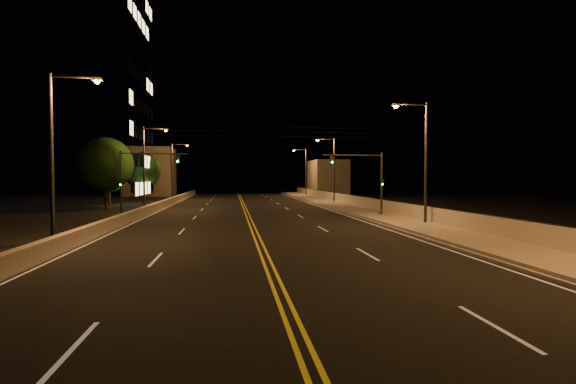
{
  "coord_description": "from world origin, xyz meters",
  "views": [
    {
      "loc": [
        -1.38,
        -7.06,
        3.38
      ],
      "look_at": [
        2.0,
        18.0,
        2.5
      ],
      "focal_mm": 26.0,
      "sensor_mm": 36.0,
      "label": 1
    }
  ],
  "objects": [
    {
      "name": "ground",
      "position": [
        0.0,
        0.0,
        0.0
      ],
      "size": [
        160.0,
        160.0,
        0.0
      ],
      "primitive_type": "plane",
      "color": "black",
      "rests_on": "ground"
    },
    {
      "name": "road",
      "position": [
        0.0,
        20.0,
        0.01
      ],
      "size": [
        18.0,
        120.0,
        0.02
      ],
      "primitive_type": "cube",
      "color": "black",
      "rests_on": "ground"
    },
    {
      "name": "sidewalk",
      "position": [
        10.8,
        20.0,
        0.15
      ],
      "size": [
        3.6,
        120.0,
        0.3
      ],
      "primitive_type": "cube",
      "color": "gray",
      "rests_on": "ground"
    },
    {
      "name": "curb",
      "position": [
        8.93,
        20.0,
        0.07
      ],
      "size": [
        0.14,
        120.0,
        0.15
      ],
      "primitive_type": "cube",
      "color": "gray",
      "rests_on": "ground"
    },
    {
      "name": "parapet_wall",
      "position": [
        12.45,
        20.0,
        0.8
      ],
      "size": [
        0.3,
        120.0,
        1.0
      ],
      "primitive_type": "cube",
      "color": "#AB9F8E",
      "rests_on": "sidewalk"
    },
    {
      "name": "jersey_barrier",
      "position": [
        -9.02,
        20.0,
        0.41
      ],
      "size": [
        0.45,
        120.0,
        0.81
      ],
      "primitive_type": "cube",
      "color": "#AB9F8E",
      "rests_on": "ground"
    },
    {
      "name": "distant_building_right",
      "position": [
        16.5,
        69.79,
        3.29
      ],
      "size": [
        6.0,
        10.0,
        6.58
      ],
      "primitive_type": "cube",
      "color": "gray",
      "rests_on": "ground"
    },
    {
      "name": "distant_building_left",
      "position": [
        -16.0,
        71.65,
        4.4
      ],
      "size": [
        8.0,
        8.0,
        8.8
      ],
      "primitive_type": "cube",
      "color": "gray",
      "rests_on": "ground"
    },
    {
      "name": "parapet_rail",
      "position": [
        12.45,
        20.0,
        1.33
      ],
      "size": [
        0.06,
        120.0,
        0.06
      ],
      "primitive_type": "cylinder",
      "rotation": [
        1.57,
        0.0,
        0.0
      ],
      "color": "black",
      "rests_on": "parapet_wall"
    },
    {
      "name": "lane_markings",
      "position": [
        0.0,
        19.93,
        0.02
      ],
      "size": [
        17.32,
        116.0,
        0.0
      ],
      "color": "silver",
      "rests_on": "road"
    },
    {
      "name": "streetlight_1",
      "position": [
        11.5,
        19.96,
        4.94
      ],
      "size": [
        2.55,
        0.28,
        8.49
      ],
      "color": "#2D2D33",
      "rests_on": "ground"
    },
    {
      "name": "streetlight_2",
      "position": [
        11.5,
        45.75,
        4.94
      ],
      "size": [
        2.55,
        0.28,
        8.49
      ],
      "color": "#2D2D33",
      "rests_on": "ground"
    },
    {
      "name": "streetlight_3",
      "position": [
        11.5,
        66.57,
        4.94
      ],
      "size": [
        2.55,
        0.28,
        8.49
      ],
      "color": "#2D2D33",
      "rests_on": "ground"
    },
    {
      "name": "streetlight_4",
      "position": [
        -9.9,
        14.9,
        4.94
      ],
      "size": [
        2.55,
        0.28,
        8.49
      ],
      "color": "#2D2D33",
      "rests_on": "ground"
    },
    {
      "name": "streetlight_5",
      "position": [
        -9.9,
        36.66,
        4.94
      ],
      "size": [
        2.55,
        0.28,
        8.49
      ],
      "color": "#2D2D33",
      "rests_on": "ground"
    },
    {
      "name": "streetlight_6",
      "position": [
        -9.9,
        56.96,
        4.94
      ],
      "size": [
        2.55,
        0.28,
        8.49
      ],
      "color": "#2D2D33",
      "rests_on": "ground"
    },
    {
      "name": "traffic_signal_right",
      "position": [
        9.92,
        26.29,
        3.49
      ],
      "size": [
        5.11,
        0.31,
        5.43
      ],
      "color": "#2D2D33",
      "rests_on": "ground"
    },
    {
      "name": "traffic_signal_left",
      "position": [
        -8.72,
        26.29,
        3.49
      ],
      "size": [
        5.11,
        0.31,
        5.43
      ],
      "color": "#2D2D33",
      "rests_on": "ground"
    },
    {
      "name": "overhead_wires",
      "position": [
        0.0,
        29.5,
        7.4
      ],
      "size": [
        22.0,
        0.03,
        0.83
      ],
      "color": "black"
    },
    {
      "name": "building_tower",
      "position": [
        -24.53,
        47.81,
        14.11
      ],
      "size": [
        24.0,
        15.0,
        29.36
      ],
      "color": "gray",
      "rests_on": "ground"
    },
    {
      "name": "tree_0",
      "position": [
        -14.5,
        38.87,
        4.79
      ],
      "size": [
        5.6,
        5.6,
        7.59
      ],
      "color": "black",
      "rests_on": "ground"
    },
    {
      "name": "tree_1",
      "position": [
        -15.99,
        45.27,
        3.92
      ],
      "size": [
        4.59,
        4.59,
        6.22
      ],
      "color": "black",
      "rests_on": "ground"
    },
    {
      "name": "tree_2",
      "position": [
        -13.86,
        53.7,
        4.35
      ],
      "size": [
        5.1,
        5.1,
        6.91
      ],
      "color": "black",
      "rests_on": "ground"
    }
  ]
}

